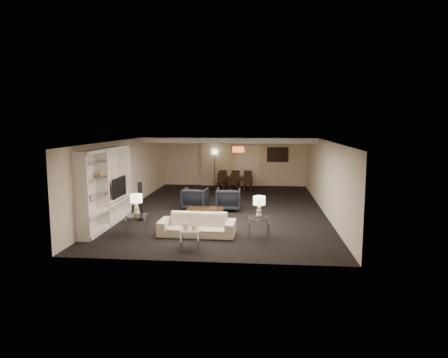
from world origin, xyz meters
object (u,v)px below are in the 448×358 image
chair_nr (248,183)px  chair_fm (236,179)px  pendant_light (238,149)px  armchair_right (229,199)px  side_table_left (137,225)px  dining_table (235,184)px  television (116,187)px  vase_amber (100,173)px  floor_lamp (215,168)px  marble_table (190,238)px  chair_fl (223,179)px  chair_fr (248,179)px  table_lamp_left (136,205)px  chair_nm (234,183)px  table_lamp_right (259,207)px  sofa (197,225)px  armchair_left (195,199)px  vase_blue (88,196)px  side_table_right (259,227)px  coffee_table (205,215)px  chair_nl (221,183)px

chair_nr → chair_fm: same height
pendant_light → armchair_right: size_ratio=0.61×
side_table_left → dining_table: dining_table is taller
television → vase_amber: bearing=178.4°
television → floor_lamp: 7.46m
marble_table → chair_fl: bearing=90.3°
chair_fl → chair_fr: size_ratio=1.00×
table_lamp_left → marble_table: bearing=-32.9°
chair_nm → floor_lamp: 2.05m
table_lamp_right → side_table_left: bearing=180.0°
table_lamp_right → floor_lamp: size_ratio=0.33×
sofa → armchair_left: (-0.60, 3.30, 0.08)m
armchair_right → vase_blue: size_ratio=5.31×
pendant_light → marble_table: bearing=-95.2°
sofa → side_table_right: size_ratio=3.64×
side_table_right → vase_blue: size_ratio=3.57×
side_table_left → floor_lamp: 8.73m
chair_nm → side_table_left: bearing=-102.1°
pendant_light → marble_table: 8.23m
pendant_light → vase_blue: bearing=-116.2°
table_lamp_right → dining_table: 7.70m
coffee_table → vase_amber: vase_amber is taller
floor_lamp → armchair_left: bearing=-90.9°
chair_nm → chair_fl: size_ratio=1.00×
marble_table → chair_fm: size_ratio=0.56×
armchair_left → armchair_right: 1.20m
chair_fm → chair_fr: (0.60, 0.00, 0.00)m
side_table_right → table_lamp_right: table_lamp_right is taller
vase_blue → coffee_table: bearing=35.1°
pendant_light → chair_fr: 2.04m
pendant_light → chair_nl: (-0.78, 0.02, -1.49)m
coffee_table → side_table_right: size_ratio=2.00×
armchair_right → side_table_right: 3.48m
armchair_left → marble_table: (0.60, -4.40, -0.15)m
chair_nm → dining_table: bearing=95.9°
sofa → armchair_left: armchair_left is taller
side_table_right → chair_nr: chair_nr is taller
armchair_left → armchair_right: (1.20, 0.00, 0.00)m
table_lamp_right → chair_fr: bearing=93.8°
vase_blue → floor_lamp: bearing=75.4°
coffee_table → armchair_right: (0.60, 1.70, 0.18)m
armchair_left → side_table_right: size_ratio=1.49×
side_table_left → vase_amber: 1.87m
table_lamp_right → chair_fl: table_lamp_right is taller
table_lamp_right → armchair_right: bearing=108.4°
table_lamp_right → floor_lamp: bearing=104.4°
marble_table → chair_nl: (-0.05, 8.04, 0.19)m
coffee_table → floor_lamp: (-0.52, 7.02, 0.70)m
side_table_left → dining_table: size_ratio=0.35×
coffee_table → television: size_ratio=1.05×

